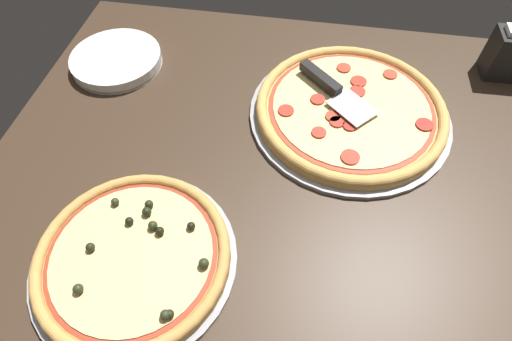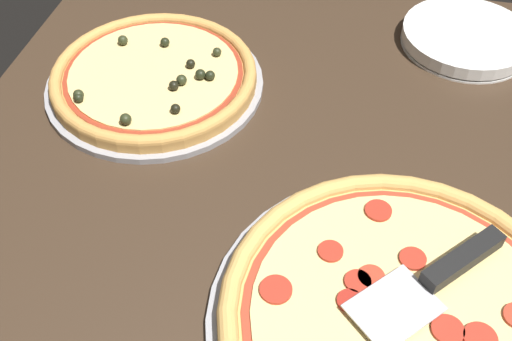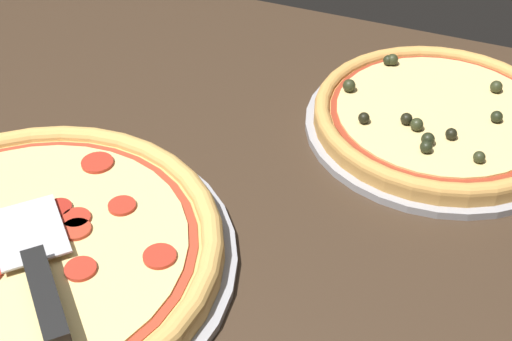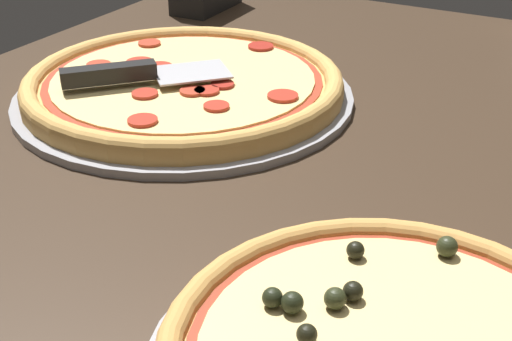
% 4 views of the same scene
% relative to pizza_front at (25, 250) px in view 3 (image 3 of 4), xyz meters
% --- Properties ---
extents(ground_plane, '(1.27, 0.98, 0.04)m').
position_rel_pizza_front_xyz_m(ground_plane, '(0.07, 0.15, -0.04)').
color(ground_plane, '#38281C').
extents(pizza_pan_front, '(0.43, 0.43, 0.01)m').
position_rel_pizza_front_xyz_m(pizza_pan_front, '(-0.00, -0.00, -0.02)').
color(pizza_pan_front, '#939399').
rests_on(pizza_pan_front, ground_plane).
extents(pizza_front, '(0.40, 0.40, 0.03)m').
position_rel_pizza_front_xyz_m(pizza_front, '(0.00, 0.00, 0.00)').
color(pizza_front, tan).
rests_on(pizza_front, pizza_pan_front).
extents(pizza_pan_back, '(0.34, 0.34, 0.01)m').
position_rel_pizza_front_xyz_m(pizza_pan_back, '(0.34, 0.40, -0.02)').
color(pizza_pan_back, '#939399').
rests_on(pizza_pan_back, ground_plane).
extents(pizza_back, '(0.32, 0.32, 0.04)m').
position_rel_pizza_front_xyz_m(pizza_back, '(0.34, 0.40, -0.00)').
color(pizza_back, '#C68E47').
rests_on(pizza_back, pizza_pan_back).
extents(serving_spatula, '(0.18, 0.17, 0.02)m').
position_rel_pizza_front_xyz_m(serving_spatula, '(0.06, -0.04, 0.02)').
color(serving_spatula, '#B7B7BC').
rests_on(serving_spatula, pizza_front).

